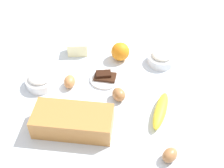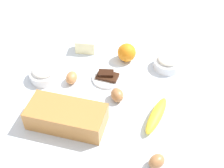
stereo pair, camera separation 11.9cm
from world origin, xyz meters
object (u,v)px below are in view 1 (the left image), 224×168
object	(u,v)px
orange_fruit	(121,52)
egg_near_butter	(170,155)
sugar_bowl	(41,80)
butter_block	(78,48)
banana	(161,110)
flour_bowl	(162,58)
chocolate_plate	(105,78)
loaf_pan	(73,121)
egg_beside_bowl	(70,81)
egg_loose	(119,94)

from	to	relation	value
orange_fruit	egg_near_butter	size ratio (longest dim) A/B	1.41
sugar_bowl	butter_block	world-z (taller)	sugar_bowl
orange_fruit	banana	bearing A→B (deg)	123.47
flour_bowl	chocolate_plate	distance (m)	0.27
loaf_pan	egg_near_butter	xyz separation A→B (m)	(-0.35, 0.07, -0.02)
orange_fruit	butter_block	size ratio (longest dim) A/B	0.92
egg_near_butter	orange_fruit	bearing A→B (deg)	-63.92
orange_fruit	loaf_pan	bearing A→B (deg)	75.92
sugar_bowl	egg_beside_bowl	bearing A→B (deg)	-169.95
egg_loose	sugar_bowl	bearing A→B (deg)	-3.62
flour_bowl	chocolate_plate	bearing A→B (deg)	34.04
orange_fruit	butter_block	distance (m)	0.20
orange_fruit	egg_loose	size ratio (longest dim) A/B	1.32
orange_fruit	egg_near_butter	world-z (taller)	orange_fruit
loaf_pan	orange_fruit	distance (m)	0.44
butter_block	banana	bearing A→B (deg)	142.47
sugar_bowl	egg_near_butter	xyz separation A→B (m)	(-0.54, 0.26, -0.01)
orange_fruit	egg_loose	distance (m)	0.25
butter_block	chocolate_plate	size ratio (longest dim) A/B	0.69
banana	loaf_pan	bearing A→B (deg)	22.00
egg_loose	loaf_pan	bearing A→B (deg)	51.68
flour_bowl	egg_near_butter	world-z (taller)	flour_bowl
banana	butter_block	size ratio (longest dim) A/B	2.11
egg_beside_bowl	chocolate_plate	xyz separation A→B (m)	(-0.14, -0.06, -0.01)
butter_block	chocolate_plate	bearing A→B (deg)	135.27
butter_block	chocolate_plate	distance (m)	0.22
sugar_bowl	chocolate_plate	world-z (taller)	sugar_bowl
egg_loose	egg_beside_bowl	bearing A→B (deg)	-11.20
loaf_pan	sugar_bowl	size ratio (longest dim) A/B	2.33
orange_fruit	egg_near_butter	bearing A→B (deg)	116.08
loaf_pan	flour_bowl	bearing A→B (deg)	-127.43
flour_bowl	sugar_bowl	world-z (taller)	sugar_bowl
egg_loose	butter_block	bearing A→B (deg)	-47.81
loaf_pan	egg_beside_bowl	size ratio (longest dim) A/B	4.41
loaf_pan	egg_beside_bowl	world-z (taller)	loaf_pan
egg_beside_bowl	loaf_pan	bearing A→B (deg)	109.20
butter_block	flour_bowl	bearing A→B (deg)	179.38
butter_block	egg_beside_bowl	world-z (taller)	butter_block
butter_block	egg_loose	world-z (taller)	butter_block
loaf_pan	butter_block	xyz separation A→B (m)	(0.10, -0.43, -0.01)
sugar_bowl	butter_block	distance (m)	0.26
banana	butter_block	bearing A→B (deg)	-37.53
sugar_bowl	banana	xyz separation A→B (m)	(-0.50, 0.07, -0.01)
flour_bowl	egg_near_butter	size ratio (longest dim) A/B	2.07
egg_near_butter	egg_beside_bowl	world-z (taller)	egg_beside_bowl
loaf_pan	chocolate_plate	distance (m)	0.28
banana	flour_bowl	bearing A→B (deg)	-87.14
egg_near_butter	flour_bowl	bearing A→B (deg)	-83.43
banana	egg_beside_bowl	size ratio (longest dim) A/B	2.92
loaf_pan	egg_near_butter	bearing A→B (deg)	165.54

